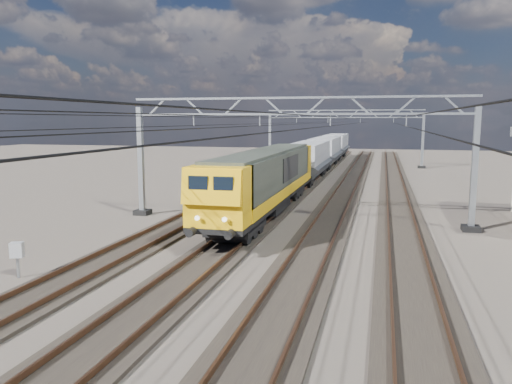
% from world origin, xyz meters
% --- Properties ---
extents(ground, '(160.00, 160.00, 0.00)m').
position_xyz_m(ground, '(0.00, 0.00, 0.00)').
color(ground, black).
rests_on(ground, ground).
extents(track_outer_west, '(2.60, 140.00, 0.30)m').
position_xyz_m(track_outer_west, '(-6.00, 0.00, 0.07)').
color(track_outer_west, black).
rests_on(track_outer_west, ground).
extents(track_loco, '(2.60, 140.00, 0.30)m').
position_xyz_m(track_loco, '(-2.00, 0.00, 0.07)').
color(track_loco, black).
rests_on(track_loco, ground).
extents(track_inner_east, '(2.60, 140.00, 0.30)m').
position_xyz_m(track_inner_east, '(2.00, 0.00, 0.07)').
color(track_inner_east, black).
rests_on(track_inner_east, ground).
extents(track_outer_east, '(2.60, 140.00, 0.30)m').
position_xyz_m(track_outer_east, '(6.00, 0.00, 0.07)').
color(track_outer_east, black).
rests_on(track_outer_east, ground).
extents(catenary_gantry_mid, '(19.90, 0.90, 7.11)m').
position_xyz_m(catenary_gantry_mid, '(0.00, 4.00, 3.91)').
color(catenary_gantry_mid, '#949BA1').
rests_on(catenary_gantry_mid, ground).
extents(catenary_gantry_far, '(19.90, 0.90, 7.11)m').
position_xyz_m(catenary_gantry_far, '(0.00, 40.00, 3.91)').
color(catenary_gantry_far, '#949BA1').
rests_on(catenary_gantry_far, ground).
extents(overhead_wires, '(12.03, 140.00, 0.53)m').
position_xyz_m(overhead_wires, '(0.00, 8.00, 5.75)').
color(overhead_wires, black).
rests_on(overhead_wires, ground).
extents(locomotive, '(2.76, 21.10, 3.62)m').
position_xyz_m(locomotive, '(-2.00, 5.68, 2.33)').
color(locomotive, black).
rests_on(locomotive, ground).
extents(hopper_wagon_lead, '(3.38, 13.00, 3.25)m').
position_xyz_m(hopper_wagon_lead, '(-2.00, 23.38, 2.23)').
color(hopper_wagon_lead, black).
rests_on(hopper_wagon_lead, ground).
extents(hopper_wagon_mid, '(3.38, 13.00, 3.25)m').
position_xyz_m(hopper_wagon_mid, '(-2.00, 37.58, 2.23)').
color(hopper_wagon_mid, black).
rests_on(hopper_wagon_mid, ground).
extents(hopper_wagon_third, '(3.38, 13.00, 3.25)m').
position_xyz_m(hopper_wagon_third, '(-2.00, 51.78, 2.23)').
color(hopper_wagon_third, black).
rests_on(hopper_wagon_third, ground).
extents(trackside_cabinet, '(0.54, 0.48, 1.34)m').
position_xyz_m(trackside_cabinet, '(-8.15, -8.60, 1.03)').
color(trackside_cabinet, '#949BA1').
rests_on(trackside_cabinet, ground).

